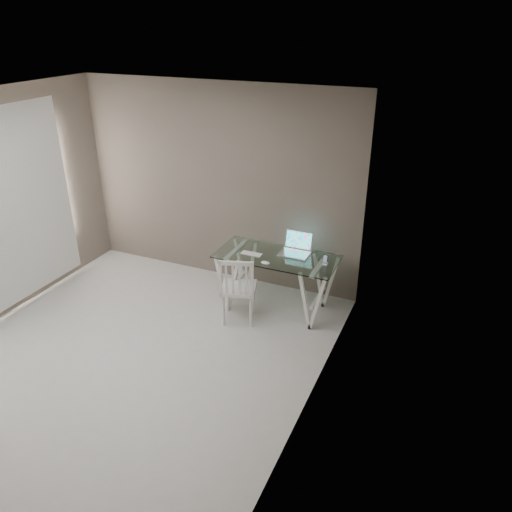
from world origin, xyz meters
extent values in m
plane|color=#B7B5AF|center=(0.00, 0.00, 0.00)|extent=(4.50, 4.50, 0.00)
cube|color=white|center=(0.00, 0.00, 2.70)|extent=(4.00, 4.50, 0.02)
cube|color=#64594E|center=(0.00, 2.25, 1.35)|extent=(4.00, 0.02, 2.70)
cube|color=#64594E|center=(2.00, 0.00, 1.35)|extent=(0.02, 4.50, 2.70)
cube|color=white|center=(-1.94, 0.60, 1.30)|extent=(0.01, 1.80, 2.40)
cube|color=silver|center=(1.09, 1.68, 0.74)|extent=(1.50, 0.70, 0.01)
cube|color=white|center=(0.54, 1.68, 0.36)|extent=(0.24, 0.62, 0.72)
cube|color=white|center=(1.64, 1.68, 0.36)|extent=(0.24, 0.62, 0.72)
cube|color=silver|center=(0.76, 1.26, 0.44)|extent=(0.51, 0.51, 0.04)
cylinder|color=silver|center=(0.65, 1.05, 0.21)|extent=(0.04, 0.04, 0.42)
cylinder|color=silver|center=(0.97, 1.15, 0.21)|extent=(0.04, 0.04, 0.42)
cylinder|color=silver|center=(0.55, 1.37, 0.21)|extent=(0.04, 0.04, 0.42)
cylinder|color=silver|center=(0.87, 1.47, 0.21)|extent=(0.04, 0.04, 0.42)
cube|color=silver|center=(0.82, 1.08, 0.67)|extent=(0.40, 0.15, 0.46)
cube|color=silver|center=(1.27, 1.81, 0.75)|extent=(0.36, 0.25, 0.02)
cube|color=#19D899|center=(1.27, 1.96, 0.88)|extent=(0.36, 0.07, 0.24)
cube|color=silver|center=(0.78, 1.60, 0.75)|extent=(0.28, 0.12, 0.01)
ellipsoid|color=white|center=(1.04, 1.42, 0.76)|extent=(0.11, 0.06, 0.03)
cube|color=white|center=(1.69, 1.69, 0.75)|extent=(0.06, 0.06, 0.01)
cube|color=black|center=(1.69, 1.70, 0.81)|extent=(0.05, 0.03, 0.11)
camera|label=1|loc=(3.05, -3.48, 3.43)|focal=35.00mm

